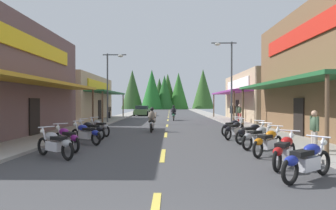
{
  "coord_description": "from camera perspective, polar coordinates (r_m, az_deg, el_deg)",
  "views": [
    {
      "loc": [
        0.27,
        -2.51,
        1.88
      ],
      "look_at": [
        -0.0,
        28.06,
        1.57
      ],
      "focal_mm": 29.69,
      "sensor_mm": 36.0,
      "label": 1
    }
  ],
  "objects": [
    {
      "name": "rider_cruising_lead",
      "position": [
        17.77,
        -3.29,
        -3.38
      ],
      "size": [
        0.6,
        2.14,
        1.57
      ],
      "rotation": [
        0.0,
        0.0,
        1.57
      ],
      "color": "black",
      "rests_on": "ground"
    },
    {
      "name": "sidewalk_left",
      "position": [
        32.86,
        -10.57,
        -2.61
      ],
      "size": [
        2.24,
        89.38,
        0.12
      ],
      "primitive_type": "cube",
      "color": "#9E9991",
      "rests_on": "ground"
    },
    {
      "name": "motorcycle_parked_left_3",
      "position": [
        14.72,
        -15.62,
        -4.88
      ],
      "size": [
        1.84,
        1.27,
        1.04
      ],
      "rotation": [
        0.0,
        0.0,
        2.55
      ],
      "color": "black",
      "rests_on": "ground"
    },
    {
      "name": "treeline_backdrop",
      "position": [
        77.62,
        -0.25,
        3.02
      ],
      "size": [
        26.32,
        12.19,
        11.43
      ],
      "color": "#2D4D23",
      "rests_on": "ground"
    },
    {
      "name": "rider_cruising_trailing",
      "position": [
        28.72,
        1.16,
        -1.87
      ],
      "size": [
        0.6,
        2.14,
        1.57
      ],
      "rotation": [
        0.0,
        0.0,
        1.56
      ],
      "color": "black",
      "rests_on": "ground"
    },
    {
      "name": "motorcycle_parked_right_1",
      "position": [
        8.81,
        22.81,
        -8.58
      ],
      "size": [
        1.37,
        1.77,
        1.04
      ],
      "rotation": [
        0.0,
        0.0,
        0.93
      ],
      "color": "black",
      "rests_on": "ground"
    },
    {
      "name": "motorcycle_parked_right_3",
      "position": [
        11.9,
        18.01,
        -6.18
      ],
      "size": [
        1.74,
        1.41,
        1.04
      ],
      "rotation": [
        0.0,
        0.0,
        0.67
      ],
      "color": "black",
      "rests_on": "ground"
    },
    {
      "name": "motorcycle_parked_right_4",
      "position": [
        13.34,
        16.79,
        -5.45
      ],
      "size": [
        1.86,
        1.24,
        1.04
      ],
      "rotation": [
        0.0,
        0.0,
        0.57
      ],
      "color": "black",
      "rests_on": "ground"
    },
    {
      "name": "pedestrian_by_shop",
      "position": [
        11.56,
        27.83,
        -4.31
      ],
      "size": [
        0.26,
        0.57,
        1.58
      ],
      "rotation": [
        0.0,
        0.0,
        6.28
      ],
      "color": "#B2A599",
      "rests_on": "ground"
    },
    {
      "name": "ground",
      "position": [
        32.26,
        0.03,
        -2.86
      ],
      "size": [
        9.84,
        89.38,
        0.1
      ],
      "primitive_type": "cube",
      "color": "#424244"
    },
    {
      "name": "motorcycle_parked_right_0",
      "position": [
        7.6,
        26.64,
        -10.05
      ],
      "size": [
        1.8,
        1.32,
        1.04
      ],
      "rotation": [
        0.0,
        0.0,
        0.62
      ],
      "color": "black",
      "rests_on": "ground"
    },
    {
      "name": "streetlamp_right",
      "position": [
        23.61,
        12.23,
        6.71
      ],
      "size": [
        2.08,
        0.3,
        6.88
      ],
      "color": "#474C51",
      "rests_on": "ground"
    },
    {
      "name": "motorcycle_parked_left_2",
      "position": [
        13.09,
        -16.53,
        -5.56
      ],
      "size": [
        1.78,
        1.36,
        1.04
      ],
      "rotation": [
        0.0,
        0.0,
        2.5
      ],
      "color": "black",
      "rests_on": "ground"
    },
    {
      "name": "motorcycle_parked_right_2",
      "position": [
        10.52,
        19.85,
        -7.07
      ],
      "size": [
        1.6,
        1.57,
        1.04
      ],
      "rotation": [
        0.0,
        0.0,
        0.78
      ],
      "color": "black",
      "rests_on": "ground"
    },
    {
      "name": "sidewalk_right",
      "position": [
        32.76,
        10.67,
        -2.62
      ],
      "size": [
        2.24,
        89.38,
        0.12
      ],
      "primitive_type": "cube",
      "color": "#9E9991",
      "rests_on": "ground"
    },
    {
      "name": "centerline_dashes",
      "position": [
        34.82,
        0.06,
        -2.51
      ],
      "size": [
        0.16,
        63.45,
        0.01
      ],
      "color": "#E0C64C",
      "rests_on": "ground"
    },
    {
      "name": "motorcycle_parked_left_4",
      "position": [
        16.04,
        -13.97,
        -4.42
      ],
      "size": [
        1.6,
        1.56,
        1.04
      ],
      "rotation": [
        0.0,
        0.0,
        2.37
      ],
      "color": "black",
      "rests_on": "ground"
    },
    {
      "name": "parked_car_curbside",
      "position": [
        39.28,
        -5.33,
        -1.17
      ],
      "size": [
        2.14,
        4.34,
        1.4
      ],
      "rotation": [
        0.0,
        0.0,
        1.55
      ],
      "color": "#4C723F",
      "rests_on": "ground"
    },
    {
      "name": "motorcycle_parked_right_6",
      "position": [
        16.22,
        13.15,
        -4.37
      ],
      "size": [
        1.64,
        1.53,
        1.04
      ],
      "rotation": [
        0.0,
        0.0,
        0.75
      ],
      "color": "black",
      "rests_on": "ground"
    },
    {
      "name": "pedestrian_browsing",
      "position": [
        31.19,
        -11.95,
        -1.2
      ],
      "size": [
        0.47,
        0.42,
        1.6
      ],
      "rotation": [
        0.0,
        0.0,
        4.07
      ],
      "color": "black",
      "rests_on": "ground"
    },
    {
      "name": "pedestrian_waiting",
      "position": [
        26.33,
        14.49,
        -1.38
      ],
      "size": [
        0.52,
        0.39,
        1.7
      ],
      "rotation": [
        0.0,
        0.0,
        1.12
      ],
      "color": "maroon",
      "rests_on": "ground"
    },
    {
      "name": "storefront_left_far",
      "position": [
        30.82,
        -19.89,
        1.33
      ],
      "size": [
        8.51,
        11.95,
        4.6
      ],
      "color": "tan",
      "rests_on": "ground"
    },
    {
      "name": "streetlamp_left",
      "position": [
        25.22,
        -11.63,
        5.45
      ],
      "size": [
        2.08,
        0.3,
        6.19
      ],
      "color": "#474C51",
      "rests_on": "ground"
    },
    {
      "name": "pedestrian_strolling",
      "position": [
        24.66,
        13.14,
        -1.39
      ],
      "size": [
        0.53,
        0.38,
        1.78
      ],
      "rotation": [
        0.0,
        0.0,
        5.1
      ],
      "color": "#B2A599",
      "rests_on": "ground"
    },
    {
      "name": "motorcycle_parked_right_5",
      "position": [
        14.74,
        13.56,
        -4.87
      ],
      "size": [
        1.45,
        1.7,
        1.04
      ],
      "rotation": [
        0.0,
        0.0,
        0.87
      ],
      "color": "black",
      "rests_on": "ground"
    },
    {
      "name": "storefront_right_far",
      "position": [
        30.41,
        20.71,
        1.54
      ],
      "size": [
        9.1,
        12.38,
        4.82
      ],
      "color": "tan",
      "rests_on": "ground"
    },
    {
      "name": "motorcycle_parked_left_0",
      "position": [
        10.21,
        -22.17,
        -7.32
      ],
      "size": [
        1.78,
        1.35,
        1.04
      ],
      "rotation": [
        0.0,
        0.0,
        2.51
      ],
      "color": "black",
      "rests_on": "ground"
    },
    {
      "name": "motorcycle_parked_left_1",
      "position": [
        11.56,
        -20.12,
        -6.38
      ],
      "size": [
        1.58,
        1.58,
        1.04
      ],
      "rotation": [
        0.0,
        0.0,
        2.36
      ],
      "color": "black",
      "rests_on": "ground"
    }
  ]
}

